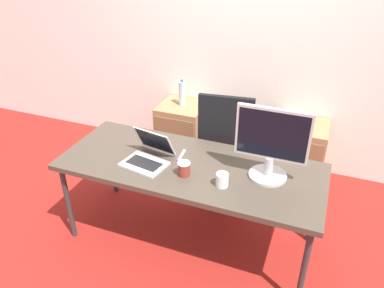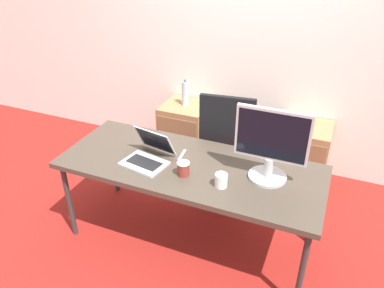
# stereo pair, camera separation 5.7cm
# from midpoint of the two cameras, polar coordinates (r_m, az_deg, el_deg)

# --- Properties ---
(ground_plane) EXTENTS (14.00, 14.00, 0.00)m
(ground_plane) POSITION_cam_midpoint_polar(r_m,az_deg,el_deg) (3.11, -0.81, -14.01)
(ground_plane) COLOR maroon
(wall_back) EXTENTS (10.00, 0.05, 2.60)m
(wall_back) POSITION_cam_midpoint_polar(r_m,az_deg,el_deg) (3.67, 7.58, 16.20)
(wall_back) COLOR white
(wall_back) RESTS_ON ground_plane
(desk) EXTENTS (1.89, 0.76, 0.70)m
(desk) POSITION_cam_midpoint_polar(r_m,az_deg,el_deg) (2.70, -0.90, -3.95)
(desk) COLOR #473D33
(desk) RESTS_ON ground_plane
(office_chair) EXTENTS (0.56, 0.59, 1.05)m
(office_chair) POSITION_cam_midpoint_polar(r_m,az_deg,el_deg) (3.36, 4.83, -2.01)
(office_chair) COLOR #232326
(office_chair) RESTS_ON ground_plane
(cabinet_left) EXTENTS (0.46, 0.45, 0.60)m
(cabinet_left) POSITION_cam_midpoint_polar(r_m,az_deg,el_deg) (3.96, -1.87, 1.97)
(cabinet_left) COLOR #99754C
(cabinet_left) RESTS_ON ground_plane
(cabinet_right) EXTENTS (0.46, 0.45, 0.60)m
(cabinet_right) POSITION_cam_midpoint_polar(r_m,az_deg,el_deg) (3.71, 15.61, -1.31)
(cabinet_right) COLOR #99754C
(cabinet_right) RESTS_ON ground_plane
(water_bottle) EXTENTS (0.06, 0.06, 0.27)m
(water_bottle) POSITION_cam_midpoint_polar(r_m,az_deg,el_deg) (3.78, -1.97, 7.71)
(water_bottle) COLOR silver
(water_bottle) RESTS_ON cabinet_left
(laptop_center) EXTENTS (0.34, 0.37, 0.22)m
(laptop_center) POSITION_cam_midpoint_polar(r_m,az_deg,el_deg) (2.70, -7.37, -1.85)
(laptop_center) COLOR silver
(laptop_center) RESTS_ON desk
(monitor) EXTENTS (0.48, 0.26, 0.51)m
(monitor) POSITION_cam_midpoint_polar(r_m,az_deg,el_deg) (2.46, 11.35, -0.06)
(monitor) COLOR #B7B7BC
(monitor) RESTS_ON desk
(mouse) EXTENTS (0.04, 0.07, 0.03)m
(mouse) POSITION_cam_midpoint_polar(r_m,az_deg,el_deg) (2.56, 3.81, -4.48)
(mouse) COLOR silver
(mouse) RESTS_ON desk
(coffee_cup_white) EXTENTS (0.08, 0.08, 0.09)m
(coffee_cup_white) POSITION_cam_midpoint_polar(r_m,az_deg,el_deg) (2.45, 3.94, -5.48)
(coffee_cup_white) COLOR white
(coffee_cup_white) RESTS_ON desk
(coffee_cup_brown) EXTENTS (0.09, 0.09, 0.10)m
(coffee_cup_brown) POSITION_cam_midpoint_polar(r_m,az_deg,el_deg) (2.54, -1.88, -3.80)
(coffee_cup_brown) COLOR maroon
(coffee_cup_brown) RESTS_ON desk
(scissors) EXTENTS (0.05, 0.17, 0.01)m
(scissors) POSITION_cam_midpoint_polar(r_m,az_deg,el_deg) (2.76, -2.30, -1.94)
(scissors) COLOR #B2B2B7
(scissors) RESTS_ON desk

